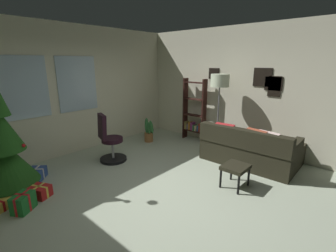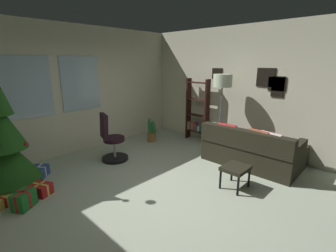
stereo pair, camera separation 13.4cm
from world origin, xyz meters
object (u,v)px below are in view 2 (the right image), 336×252
holiday_tree (4,142)px  footstool (235,170)px  office_chair (111,142)px  couch (257,151)px  gift_box_red (40,189)px  potted_plant (152,132)px  gift_box_blue (38,172)px  bookshelf (197,114)px  gift_box_green (24,200)px  floor_lamp (222,85)px

holiday_tree → footstool: bearing=-45.5°
office_chair → couch: bearing=-50.4°
gift_box_red → potted_plant: (2.97, 0.64, 0.17)m
footstool → gift_box_blue: footstool is taller
holiday_tree → office_chair: size_ratio=2.40×
couch → office_chair: bearing=129.6°
bookshelf → potted_plant: bearing=141.5°
gift_box_green → footstool: bearing=-36.1°
office_chair → bookshelf: 2.42m
holiday_tree → floor_lamp: 4.26m
gift_box_green → floor_lamp: bearing=-11.0°
couch → gift_box_blue: couch is taller
footstool → office_chair: (-0.76, 2.46, 0.07)m
gift_box_blue → office_chair: (1.37, -0.32, 0.31)m
gift_box_green → couch: bearing=-25.0°
gift_box_green → floor_lamp: 4.26m
gift_box_red → bookshelf: bearing=-1.7°
holiday_tree → gift_box_red: (0.27, -0.52, -0.74)m
couch → potted_plant: 2.66m
couch → potted_plant: (-0.51, 2.61, -0.04)m
couch → gift_box_blue: (-3.28, 2.64, -0.21)m
gift_box_blue → bookshelf: 3.86m
footstool → office_chair: bearing=107.1°
holiday_tree → gift_box_blue: 0.88m
couch → floor_lamp: 1.60m
gift_box_green → gift_box_red: bearing=36.3°
gift_box_red → floor_lamp: bearing=-15.1°
footstool → holiday_tree: (-2.59, 2.64, 0.50)m
couch → bookshelf: (0.44, 1.85, 0.41)m
gift_box_green → gift_box_blue: 1.00m
potted_plant → footstool: bearing=-103.3°
floor_lamp → potted_plant: size_ratio=2.73×
footstool → potted_plant: potted_plant is taller
bookshelf → floor_lamp: bearing=-107.2°
footstool → gift_box_red: (-2.32, 2.12, -0.24)m
holiday_tree → bookshelf: 4.24m
floor_lamp → office_chair: bearing=147.5°
gift_box_red → bookshelf: (3.92, -0.12, 0.62)m
gift_box_green → potted_plant: potted_plant is taller
gift_box_green → bookshelf: bearing=1.3°
footstool → gift_box_blue: 3.51m
footstool → gift_box_green: footstool is taller
potted_plant → couch: bearing=-79.0°
gift_box_green → office_chair: size_ratio=0.35×
holiday_tree → potted_plant: 3.29m
couch → office_chair: 3.00m
holiday_tree → potted_plant: holiday_tree is taller
couch → holiday_tree: 4.53m
office_chair → gift_box_red: bearing=-167.6°
gift_box_red → gift_box_blue: bearing=73.9°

